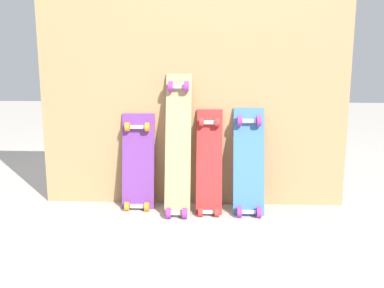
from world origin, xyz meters
TOP-DOWN VIEW (x-y plane):
  - ground_plane at (0.00, 0.00)m, footprint 12.00×12.00m
  - plywood_wall_panel at (0.00, 0.07)m, footprint 2.03×0.04m
  - skateboard_purple at (-0.36, -0.03)m, footprint 0.21×0.19m
  - skateboard_natural at (-0.09, -0.10)m, footprint 0.16×0.32m
  - skateboard_red at (0.11, -0.08)m, footprint 0.17×0.28m
  - skateboard_blue at (0.37, -0.08)m, footprint 0.20×0.29m

SIDE VIEW (x-z plane):
  - ground_plane at x=0.00m, z-range 0.00..0.00m
  - skateboard_purple at x=-0.36m, z-range -0.07..0.63m
  - skateboard_red at x=0.11m, z-range -0.07..0.66m
  - skateboard_blue at x=0.37m, z-range -0.06..0.67m
  - skateboard_natural at x=-0.09m, z-range -0.06..0.89m
  - plywood_wall_panel at x=0.00m, z-range 0.00..1.53m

